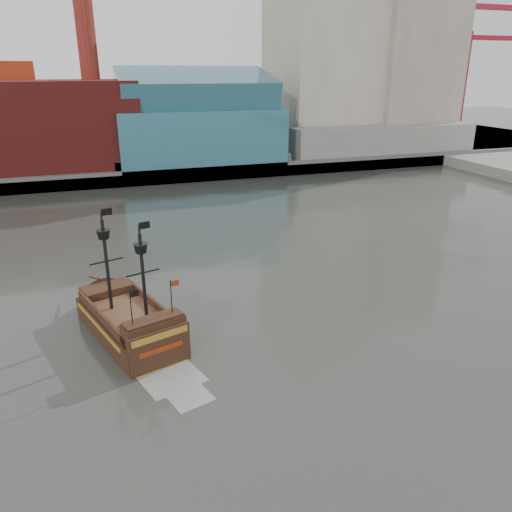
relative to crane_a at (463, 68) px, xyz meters
name	(u,v)px	position (x,y,z in m)	size (l,w,h in m)	color
ground	(294,392)	(-78.63, -82.00, -19.11)	(400.00, 400.00, 0.00)	#272A25
promenade_far	(134,153)	(-78.63, 10.00, -18.11)	(220.00, 60.00, 2.00)	slate
seawall	(152,177)	(-78.63, -19.50, -17.81)	(220.00, 1.00, 2.60)	#4C4C49
skyline	(155,38)	(-73.43, 2.56, 5.44)	(149.00, 45.00, 62.00)	brown
crane_a	(463,68)	(0.00, 0.00, 0.00)	(22.50, 4.00, 32.25)	slate
crane_b	(465,82)	(9.60, 10.00, -3.54)	(19.10, 4.00, 26.25)	slate
pirate_ship	(130,326)	(-87.46, -71.79, -18.18)	(7.94, 14.36, 10.30)	black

